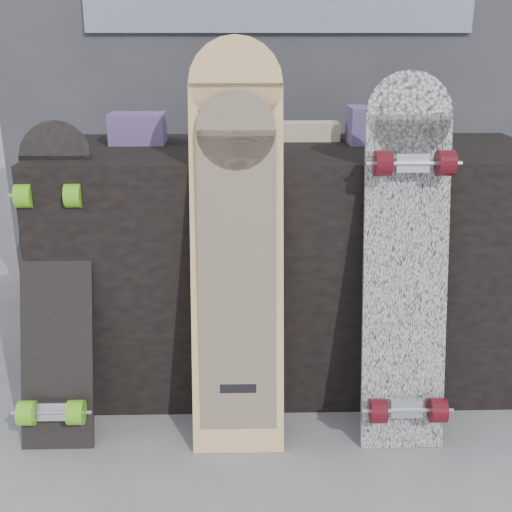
{
  "coord_description": "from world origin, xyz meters",
  "views": [
    {
      "loc": [
        -0.17,
        -1.57,
        1.15
      ],
      "look_at": [
        -0.12,
        0.2,
        0.53
      ],
      "focal_mm": 45.0,
      "sensor_mm": 36.0,
      "label": 1
    }
  ],
  "objects_px": {
    "vendor_table": "(289,264)",
    "longboard_cascadia": "(407,260)",
    "skateboard_dark": "(55,281)",
    "longboard_celtic": "(237,265)",
    "longboard_geisha": "(237,237)"
  },
  "relations": [
    {
      "from": "longboard_geisha",
      "to": "skateboard_dark",
      "type": "height_order",
      "value": "longboard_geisha"
    },
    {
      "from": "longboard_celtic",
      "to": "longboard_cascadia",
      "type": "xyz_separation_m",
      "value": [
        0.48,
        -0.0,
        0.01
      ]
    },
    {
      "from": "longboard_cascadia",
      "to": "skateboard_dark",
      "type": "relative_size",
      "value": 1.16
    },
    {
      "from": "skateboard_dark",
      "to": "longboard_celtic",
      "type": "bearing_deg",
      "value": -5.85
    },
    {
      "from": "vendor_table",
      "to": "longboard_celtic",
      "type": "height_order",
      "value": "longboard_celtic"
    },
    {
      "from": "vendor_table",
      "to": "longboard_geisha",
      "type": "xyz_separation_m",
      "value": [
        -0.18,
        -0.35,
        0.21
      ]
    },
    {
      "from": "vendor_table",
      "to": "longboard_cascadia",
      "type": "height_order",
      "value": "longboard_cascadia"
    },
    {
      "from": "vendor_table",
      "to": "longboard_celtic",
      "type": "bearing_deg",
      "value": -115.04
    },
    {
      "from": "longboard_celtic",
      "to": "skateboard_dark",
      "type": "relative_size",
      "value": 1.1
    },
    {
      "from": "vendor_table",
      "to": "longboard_celtic",
      "type": "relative_size",
      "value": 1.59
    },
    {
      "from": "vendor_table",
      "to": "longboard_celtic",
      "type": "xyz_separation_m",
      "value": [
        -0.18,
        -0.38,
        0.14
      ]
    },
    {
      "from": "longboard_geisha",
      "to": "longboard_celtic",
      "type": "distance_m",
      "value": 0.08
    },
    {
      "from": "longboard_geisha",
      "to": "longboard_cascadia",
      "type": "distance_m",
      "value": 0.48
    },
    {
      "from": "longboard_cascadia",
      "to": "longboard_celtic",
      "type": "bearing_deg",
      "value": 179.63
    },
    {
      "from": "skateboard_dark",
      "to": "longboard_cascadia",
      "type": "bearing_deg",
      "value": -3.26
    }
  ]
}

